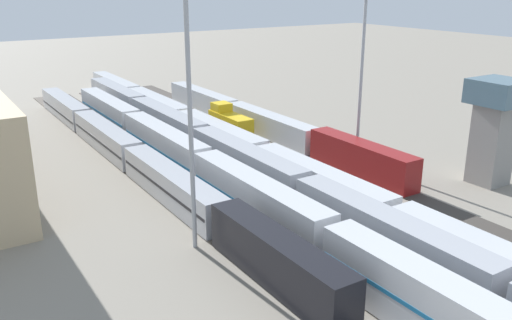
{
  "coord_description": "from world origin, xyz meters",
  "views": [
    {
      "loc": [
        -56.16,
        36.13,
        24.76
      ],
      "look_at": [
        0.52,
        -0.1,
        2.5
      ],
      "focal_mm": 38.19,
      "sensor_mm": 36.0,
      "label": 1
    }
  ],
  "objects_px": {
    "train_on_track_1": "(230,123)",
    "train_on_track_2": "(258,154)",
    "train_on_track_5": "(129,154)",
    "train_on_track_3": "(245,166)",
    "light_mast_1": "(188,75)",
    "control_tower": "(495,124)",
    "train_on_track_0": "(265,123)",
    "light_mast_0": "(363,51)",
    "train_on_track_4": "(204,169)"
  },
  "relations": [
    {
      "from": "train_on_track_1",
      "to": "train_on_track_2",
      "type": "distance_m",
      "value": 17.12
    },
    {
      "from": "train_on_track_5",
      "to": "train_on_track_3",
      "type": "xyz_separation_m",
      "value": [
        -14.44,
        -10.0,
        0.55
      ]
    },
    {
      "from": "light_mast_1",
      "to": "control_tower",
      "type": "xyz_separation_m",
      "value": [
        -4.25,
        -39.58,
        -9.05
      ]
    },
    {
      "from": "train_on_track_3",
      "to": "control_tower",
      "type": "bearing_deg",
      "value": -120.7
    },
    {
      "from": "train_on_track_3",
      "to": "train_on_track_0",
      "type": "distance_m",
      "value": 23.69
    },
    {
      "from": "control_tower",
      "to": "light_mast_0",
      "type": "bearing_deg",
      "value": 29.32
    },
    {
      "from": "train_on_track_4",
      "to": "train_on_track_0",
      "type": "distance_m",
      "value": 26.05
    },
    {
      "from": "train_on_track_4",
      "to": "light_mast_1",
      "type": "height_order",
      "value": "light_mast_1"
    },
    {
      "from": "control_tower",
      "to": "train_on_track_5",
      "type": "bearing_deg",
      "value": 50.47
    },
    {
      "from": "train_on_track_4",
      "to": "light_mast_1",
      "type": "bearing_deg",
      "value": 149.21
    },
    {
      "from": "control_tower",
      "to": "train_on_track_0",
      "type": "bearing_deg",
      "value": 18.88
    },
    {
      "from": "train_on_track_4",
      "to": "light_mast_0",
      "type": "xyz_separation_m",
      "value": [
        -2.31,
        -23.16,
        13.13
      ]
    },
    {
      "from": "train_on_track_2",
      "to": "train_on_track_0",
      "type": "height_order",
      "value": "same"
    },
    {
      "from": "train_on_track_3",
      "to": "train_on_track_2",
      "type": "relative_size",
      "value": 0.86
    },
    {
      "from": "train_on_track_1",
      "to": "train_on_track_3",
      "type": "distance_m",
      "value": 23.54
    },
    {
      "from": "light_mast_1",
      "to": "control_tower",
      "type": "relative_size",
      "value": 1.97
    },
    {
      "from": "train_on_track_4",
      "to": "train_on_track_3",
      "type": "xyz_separation_m",
      "value": [
        -1.64,
        -5.0,
        0.0
      ]
    },
    {
      "from": "train_on_track_4",
      "to": "train_on_track_5",
      "type": "bearing_deg",
      "value": 21.35
    },
    {
      "from": "train_on_track_2",
      "to": "light_mast_0",
      "type": "height_order",
      "value": "light_mast_0"
    },
    {
      "from": "light_mast_1",
      "to": "train_on_track_3",
      "type": "bearing_deg",
      "value": -48.02
    },
    {
      "from": "train_on_track_5",
      "to": "train_on_track_2",
      "type": "height_order",
      "value": "same"
    },
    {
      "from": "train_on_track_3",
      "to": "train_on_track_5",
      "type": "bearing_deg",
      "value": 34.71
    },
    {
      "from": "train_on_track_1",
      "to": "control_tower",
      "type": "relative_size",
      "value": 0.75
    },
    {
      "from": "train_on_track_5",
      "to": "train_on_track_1",
      "type": "bearing_deg",
      "value": -71.05
    },
    {
      "from": "train_on_track_4",
      "to": "train_on_track_1",
      "type": "xyz_separation_m",
      "value": [
        19.66,
        -15.0,
        -0.46
      ]
    },
    {
      "from": "train_on_track_1",
      "to": "train_on_track_0",
      "type": "xyz_separation_m",
      "value": [
        -2.98,
        -5.0,
        -0.04
      ]
    },
    {
      "from": "train_on_track_4",
      "to": "control_tower",
      "type": "bearing_deg",
      "value": -118.89
    },
    {
      "from": "train_on_track_0",
      "to": "light_mast_1",
      "type": "relative_size",
      "value": 2.52
    },
    {
      "from": "train_on_track_5",
      "to": "train_on_track_3",
      "type": "bearing_deg",
      "value": -145.29
    },
    {
      "from": "train_on_track_1",
      "to": "train_on_track_2",
      "type": "bearing_deg",
      "value": 163.01
    },
    {
      "from": "train_on_track_2",
      "to": "light_mast_1",
      "type": "relative_size",
      "value": 5.28
    },
    {
      "from": "train_on_track_2",
      "to": "light_mast_1",
      "type": "distance_m",
      "value": 28.5
    },
    {
      "from": "train_on_track_5",
      "to": "train_on_track_0",
      "type": "relative_size",
      "value": 1.36
    },
    {
      "from": "train_on_track_0",
      "to": "light_mast_0",
      "type": "xyz_separation_m",
      "value": [
        -18.99,
        -3.16,
        13.63
      ]
    },
    {
      "from": "light_mast_1",
      "to": "control_tower",
      "type": "height_order",
      "value": "light_mast_1"
    },
    {
      "from": "train_on_track_5",
      "to": "train_on_track_0",
      "type": "bearing_deg",
      "value": -81.15
    },
    {
      "from": "train_on_track_0",
      "to": "control_tower",
      "type": "distance_m",
      "value": 36.56
    },
    {
      "from": "train_on_track_1",
      "to": "train_on_track_0",
      "type": "distance_m",
      "value": 5.82
    },
    {
      "from": "train_on_track_1",
      "to": "train_on_track_2",
      "type": "height_order",
      "value": "train_on_track_1"
    },
    {
      "from": "train_on_track_2",
      "to": "train_on_track_4",
      "type": "bearing_deg",
      "value": 108.21
    },
    {
      "from": "light_mast_1",
      "to": "train_on_track_0",
      "type": "bearing_deg",
      "value": -42.98
    },
    {
      "from": "train_on_track_5",
      "to": "control_tower",
      "type": "bearing_deg",
      "value": -129.53
    },
    {
      "from": "train_on_track_5",
      "to": "train_on_track_2",
      "type": "xyz_separation_m",
      "value": [
        -9.5,
        -15.0,
        -0.01
      ]
    },
    {
      "from": "light_mast_0",
      "to": "control_tower",
      "type": "relative_size",
      "value": 1.82
    },
    {
      "from": "train_on_track_5",
      "to": "train_on_track_0",
      "type": "height_order",
      "value": "same"
    },
    {
      "from": "train_on_track_5",
      "to": "control_tower",
      "type": "xyz_separation_m",
      "value": [
        -30.28,
        -36.69,
        5.73
      ]
    },
    {
      "from": "train_on_track_1",
      "to": "train_on_track_5",
      "type": "height_order",
      "value": "train_on_track_1"
    },
    {
      "from": "train_on_track_3",
      "to": "train_on_track_0",
      "type": "height_order",
      "value": "train_on_track_3"
    },
    {
      "from": "train_on_track_0",
      "to": "light_mast_0",
      "type": "height_order",
      "value": "light_mast_0"
    },
    {
      "from": "train_on_track_4",
      "to": "train_on_track_0",
      "type": "bearing_deg",
      "value": -50.17
    }
  ]
}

